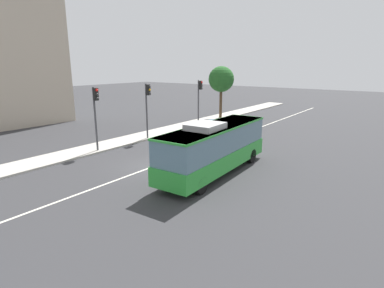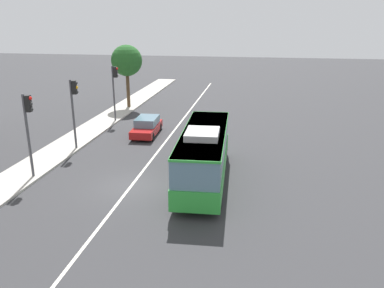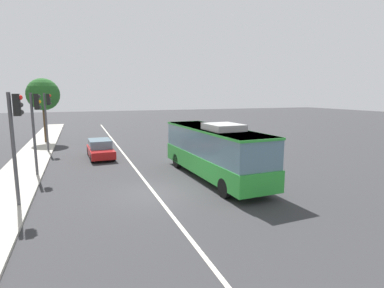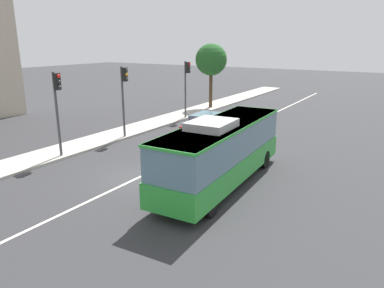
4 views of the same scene
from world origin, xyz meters
The scene contains 9 objects.
ground_plane centered at (0.00, 0.00, 0.00)m, with size 160.00×160.00×0.00m, color #333335.
sidewalk_kerb centered at (0.00, 7.18, 0.07)m, with size 80.00×2.75×0.14m, color #B2ADA3.
lane_centre_line centered at (0.00, 0.00, 0.01)m, with size 76.00×0.16×0.01m, color silver.
transit_bus centered at (1.50, -4.07, 1.81)m, with size 10.10×2.96×3.46m.
sedan_red centered at (10.32, 1.98, 0.72)m, with size 4.57×1.99×1.46m.
traffic_light_near_corner centered at (5.72, 5.95, 3.56)m, with size 0.35×0.62×5.20m.
traffic_light_mid_block centered at (0.15, 6.11, 3.56)m, with size 0.33×0.62×5.20m.
traffic_light_far_corner centered at (14.00, 5.96, 3.56)m, with size 0.33×0.62×5.20m.
street_tree_kerbside_centre centered at (19.88, 6.74, 5.03)m, with size 3.25×3.25×6.70m.
Camera 1 is at (-14.82, -14.38, 6.84)m, focal length 29.14 mm.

